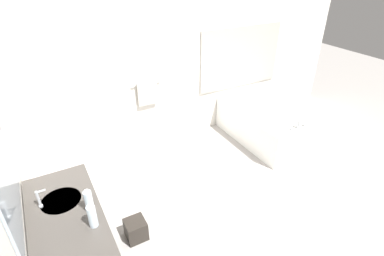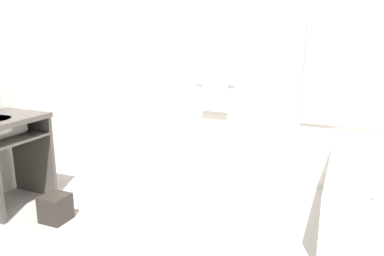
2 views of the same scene
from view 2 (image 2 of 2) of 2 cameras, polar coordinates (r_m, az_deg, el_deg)
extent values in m
cube|color=white|center=(4.45, 7.66, 9.63)|extent=(7.40, 0.06, 2.70)
cylinder|color=silver|center=(4.50, 3.62, 7.21)|extent=(0.50, 0.02, 0.02)
cube|color=beige|center=(4.51, 3.54, 5.05)|extent=(0.32, 0.04, 0.40)
cube|color=#4C4742|center=(4.37, -23.06, -3.71)|extent=(0.57, 0.04, 0.87)
cylinder|color=beige|center=(4.05, -26.27, -0.42)|extent=(0.13, 0.37, 0.13)
sphere|color=silver|center=(2.90, 26.06, -9.23)|extent=(0.06, 0.06, 0.06)
cube|color=#2D2823|center=(3.76, -20.08, -11.37)|extent=(0.23, 0.23, 0.25)
camera|label=1|loc=(3.25, -72.96, 26.82)|focal=28.00mm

